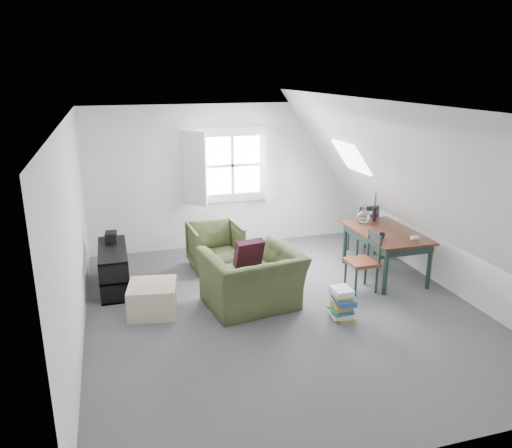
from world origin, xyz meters
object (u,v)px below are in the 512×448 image
object	(u,v)px
armchair_near	(252,306)
media_shelf	(114,271)
dining_chair_near	(364,261)
magazine_stack	(342,304)
armchair_far	(216,267)
ottoman	(153,299)
dining_table	(386,237)
dining_chair_far	(364,228)

from	to	relation	value
armchair_near	media_shelf	size ratio (longest dim) A/B	1.02
dining_chair_near	magazine_stack	bearing A→B (deg)	-45.43
armchair_far	ottoman	bearing A→B (deg)	-134.21
media_shelf	magazine_stack	distance (m)	3.27
dining_table	armchair_far	bearing A→B (deg)	153.57
armchair_far	ottoman	distance (m)	1.72
armchair_near	dining_table	size ratio (longest dim) A/B	0.84
armchair_far	magazine_stack	bearing A→B (deg)	-64.83
dining_chair_far	media_shelf	bearing A→B (deg)	4.80
media_shelf	magazine_stack	size ratio (longest dim) A/B	2.88
ottoman	dining_table	size ratio (longest dim) A/B	0.42
ottoman	magazine_stack	bearing A→B (deg)	-20.15
dining_chair_far	magazine_stack	size ratio (longest dim) A/B	2.16
dining_table	media_shelf	size ratio (longest dim) A/B	1.21
dining_chair_near	media_shelf	distance (m)	3.58
ottoman	dining_chair_near	bearing A→B (deg)	-2.47
ottoman	magazine_stack	world-z (taller)	magazine_stack
dining_chair_near	media_shelf	world-z (taller)	dining_chair_near
armchair_far	media_shelf	world-z (taller)	media_shelf
dining_chair_near	ottoman	bearing A→B (deg)	-94.63
media_shelf	dining_chair_near	bearing A→B (deg)	-14.24
armchair_near	dining_table	distance (m)	2.37
armchair_far	media_shelf	bearing A→B (deg)	-170.43
armchair_far	dining_chair_near	world-z (taller)	dining_chair_near
ottoman	armchair_near	bearing A→B (deg)	-8.46
armchair_far	dining_chair_far	distance (m)	2.61
armchair_near	armchair_far	size ratio (longest dim) A/B	1.49
magazine_stack	media_shelf	bearing A→B (deg)	147.29
dining_table	dining_chair_near	distance (m)	0.72
armchair_near	magazine_stack	size ratio (longest dim) A/B	2.93
dining_table	magazine_stack	size ratio (longest dim) A/B	3.49
dining_table	armchair_near	bearing A→B (deg)	-171.78
armchair_near	dining_table	bearing A→B (deg)	-176.93
armchair_near	dining_chair_near	distance (m)	1.73
dining_chair_near	magazine_stack	xyz separation A→B (m)	(-0.67, -0.71, -0.24)
ottoman	dining_chair_near	size ratio (longest dim) A/B	0.71
ottoman	media_shelf	bearing A→B (deg)	116.42
ottoman	media_shelf	xyz separation A→B (m)	(-0.46, 0.93, 0.07)
ottoman	magazine_stack	size ratio (longest dim) A/B	1.47
ottoman	media_shelf	distance (m)	1.04
dining_chair_far	media_shelf	size ratio (longest dim) A/B	0.75
armchair_far	dining_table	bearing A→B (deg)	-26.76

